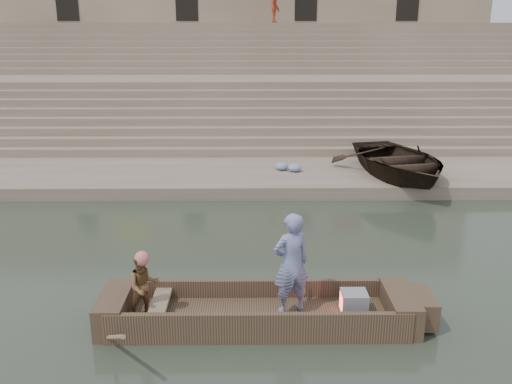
{
  "coord_description": "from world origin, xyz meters",
  "views": [
    {
      "loc": [
        1.76,
        -9.74,
        5.19
      ],
      "look_at": [
        1.87,
        2.42,
        1.4
      ],
      "focal_mm": 38.19,
      "sensor_mm": 36.0,
      "label": 1
    }
  ],
  "objects_px": {
    "standing_man": "(291,264)",
    "main_rowboat": "(258,318)",
    "beached_rowboat": "(399,161)",
    "pedestrian": "(275,5)",
    "rowing_man": "(144,286)",
    "television": "(353,302)"
  },
  "relations": [
    {
      "from": "rowing_man",
      "to": "beached_rowboat",
      "type": "bearing_deg",
      "value": 28.35
    },
    {
      "from": "standing_man",
      "to": "rowing_man",
      "type": "xyz_separation_m",
      "value": [
        -2.58,
        -0.14,
        -0.35
      ]
    },
    {
      "from": "pedestrian",
      "to": "main_rowboat",
      "type": "bearing_deg",
      "value": -166.9
    },
    {
      "from": "pedestrian",
      "to": "television",
      "type": "bearing_deg",
      "value": -162.75
    },
    {
      "from": "main_rowboat",
      "to": "pedestrian",
      "type": "relative_size",
      "value": 2.68
    },
    {
      "from": "beached_rowboat",
      "to": "pedestrian",
      "type": "height_order",
      "value": "pedestrian"
    },
    {
      "from": "beached_rowboat",
      "to": "television",
      "type": "bearing_deg",
      "value": -120.6
    },
    {
      "from": "beached_rowboat",
      "to": "main_rowboat",
      "type": "bearing_deg",
      "value": -130.16
    },
    {
      "from": "television",
      "to": "pedestrian",
      "type": "bearing_deg",
      "value": 91.06
    },
    {
      "from": "standing_man",
      "to": "main_rowboat",
      "type": "bearing_deg",
      "value": -15.22
    },
    {
      "from": "rowing_man",
      "to": "beached_rowboat",
      "type": "relative_size",
      "value": 0.24
    },
    {
      "from": "main_rowboat",
      "to": "television",
      "type": "relative_size",
      "value": 10.87
    },
    {
      "from": "beached_rowboat",
      "to": "pedestrian",
      "type": "xyz_separation_m",
      "value": [
        -3.42,
        15.06,
        5.23
      ]
    },
    {
      "from": "standing_man",
      "to": "television",
      "type": "xyz_separation_m",
      "value": [
        1.12,
        -0.06,
        -0.74
      ]
    },
    {
      "from": "standing_man",
      "to": "television",
      "type": "distance_m",
      "value": 1.34
    },
    {
      "from": "rowing_man",
      "to": "main_rowboat",
      "type": "bearing_deg",
      "value": -21.34
    },
    {
      "from": "rowing_man",
      "to": "pedestrian",
      "type": "height_order",
      "value": "pedestrian"
    },
    {
      "from": "main_rowboat",
      "to": "beached_rowboat",
      "type": "height_order",
      "value": "beached_rowboat"
    },
    {
      "from": "main_rowboat",
      "to": "pedestrian",
      "type": "height_order",
      "value": "pedestrian"
    },
    {
      "from": "standing_man",
      "to": "pedestrian",
      "type": "relative_size",
      "value": 1.0
    },
    {
      "from": "beached_rowboat",
      "to": "pedestrian",
      "type": "distance_m",
      "value": 16.3
    },
    {
      "from": "rowing_man",
      "to": "pedestrian",
      "type": "xyz_separation_m",
      "value": [
        3.26,
        23.61,
        5.33
      ]
    }
  ]
}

